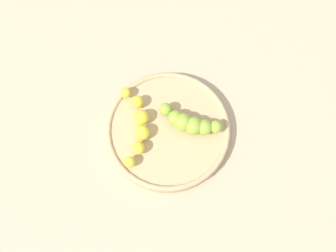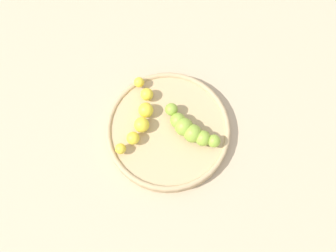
# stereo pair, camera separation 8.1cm
# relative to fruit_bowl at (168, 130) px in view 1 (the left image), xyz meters

# --- Properties ---
(ground_plane) EXTENTS (2.40, 2.40, 0.00)m
(ground_plane) POSITION_rel_fruit_bowl_xyz_m (0.00, 0.00, -0.01)
(ground_plane) COLOR tan
(fruit_bowl) EXTENTS (0.23, 0.23, 0.02)m
(fruit_bowl) POSITION_rel_fruit_bowl_xyz_m (0.00, 0.00, 0.00)
(fruit_bowl) COLOR tan
(fruit_bowl) RESTS_ON ground_plane
(banana_yellow) EXTENTS (0.11, 0.12, 0.03)m
(banana_yellow) POSITION_rel_fruit_bowl_xyz_m (-0.04, -0.03, 0.02)
(banana_yellow) COLOR yellow
(banana_yellow) RESTS_ON fruit_bowl
(banana_green) EXTENTS (0.11, 0.06, 0.03)m
(banana_green) POSITION_rel_fruit_bowl_xyz_m (0.02, 0.03, 0.02)
(banana_green) COLOR #8CAD38
(banana_green) RESTS_ON fruit_bowl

